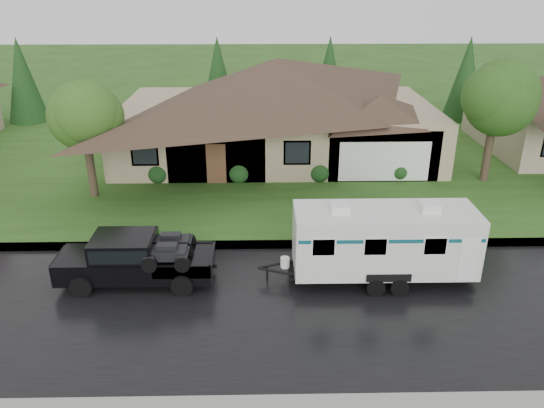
% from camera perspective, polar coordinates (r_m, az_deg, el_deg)
% --- Properties ---
extents(ground, '(140.00, 140.00, 0.00)m').
position_cam_1_polar(ground, '(19.54, -4.26, -7.68)').
color(ground, '#294D18').
rests_on(ground, ground).
extents(road, '(140.00, 8.00, 0.01)m').
position_cam_1_polar(road, '(17.86, -4.58, -10.98)').
color(road, black).
rests_on(road, ground).
extents(curb, '(140.00, 0.50, 0.15)m').
position_cam_1_polar(curb, '(21.46, -3.98, -4.40)').
color(curb, gray).
rests_on(curb, ground).
extents(lawn, '(140.00, 26.00, 0.15)m').
position_cam_1_polar(lawn, '(33.26, -3.01, 5.92)').
color(lawn, '#294D18').
rests_on(lawn, ground).
extents(house_main, '(19.44, 10.80, 6.90)m').
position_cam_1_polar(house_main, '(31.24, 1.08, 11.47)').
color(house_main, tan).
rests_on(house_main, lawn).
extents(tree_left_green, '(3.31, 3.31, 5.47)m').
position_cam_1_polar(tree_left_green, '(26.19, -19.58, 8.56)').
color(tree_left_green, '#382B1E').
rests_on(tree_left_green, lawn).
extents(tree_right_green, '(3.69, 3.69, 6.11)m').
position_cam_1_polar(tree_right_green, '(28.93, 23.03, 10.28)').
color(tree_right_green, '#382B1E').
rests_on(tree_right_green, lawn).
extents(shrub_row, '(13.60, 1.00, 1.00)m').
position_cam_1_polar(shrub_row, '(27.67, 0.78, 3.53)').
color(shrub_row, '#143814').
rests_on(shrub_row, lawn).
extents(pickup_truck, '(5.38, 2.05, 1.79)m').
position_cam_1_polar(pickup_truck, '(19.29, -14.74, -5.62)').
color(pickup_truck, black).
rests_on(pickup_truck, ground).
extents(travel_trailer, '(6.64, 2.33, 2.98)m').
position_cam_1_polar(travel_trailer, '(18.93, 11.96, -3.79)').
color(travel_trailer, silver).
rests_on(travel_trailer, ground).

